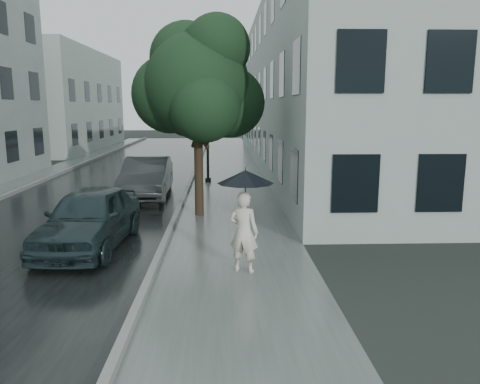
{
  "coord_description": "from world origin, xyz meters",
  "views": [
    {
      "loc": [
        -0.06,
        -10.1,
        3.54
      ],
      "look_at": [
        0.39,
        2.03,
        1.3
      ],
      "focal_mm": 35.0,
      "sensor_mm": 36.0,
      "label": 1
    }
  ],
  "objects_px": {
    "pedestrian": "(244,232)",
    "car_far": "(147,177)",
    "street_tree": "(198,84)",
    "car_near": "(90,218)",
    "lamp_post": "(204,116)"
  },
  "relations": [
    {
      "from": "street_tree",
      "to": "lamp_post",
      "type": "bearing_deg",
      "value": 90.6
    },
    {
      "from": "lamp_post",
      "to": "car_near",
      "type": "height_order",
      "value": "lamp_post"
    },
    {
      "from": "pedestrian",
      "to": "car_far",
      "type": "xyz_separation_m",
      "value": [
        -3.42,
        8.59,
        -0.1
      ]
    },
    {
      "from": "pedestrian",
      "to": "lamp_post",
      "type": "height_order",
      "value": "lamp_post"
    },
    {
      "from": "lamp_post",
      "to": "street_tree",
      "type": "bearing_deg",
      "value": -88.03
    },
    {
      "from": "street_tree",
      "to": "lamp_post",
      "type": "xyz_separation_m",
      "value": [
        -0.07,
        6.62,
        -1.13
      ]
    },
    {
      "from": "street_tree",
      "to": "car_near",
      "type": "xyz_separation_m",
      "value": [
        -2.58,
        -3.63,
        -3.44
      ]
    },
    {
      "from": "pedestrian",
      "to": "lamp_post",
      "type": "relative_size",
      "value": 0.33
    },
    {
      "from": "lamp_post",
      "to": "car_far",
      "type": "distance_m",
      "value": 4.76
    },
    {
      "from": "pedestrian",
      "to": "car_near",
      "type": "bearing_deg",
      "value": -5.61
    },
    {
      "from": "pedestrian",
      "to": "lamp_post",
      "type": "xyz_separation_m",
      "value": [
        -1.29,
        12.17,
        2.2
      ]
    },
    {
      "from": "car_near",
      "to": "car_far",
      "type": "bearing_deg",
      "value": 90.18
    },
    {
      "from": "pedestrian",
      "to": "car_near",
      "type": "distance_m",
      "value": 4.26
    },
    {
      "from": "pedestrian",
      "to": "street_tree",
      "type": "xyz_separation_m",
      "value": [
        -1.22,
        5.56,
        3.32
      ]
    },
    {
      "from": "lamp_post",
      "to": "car_near",
      "type": "bearing_deg",
      "value": -102.38
    }
  ]
}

